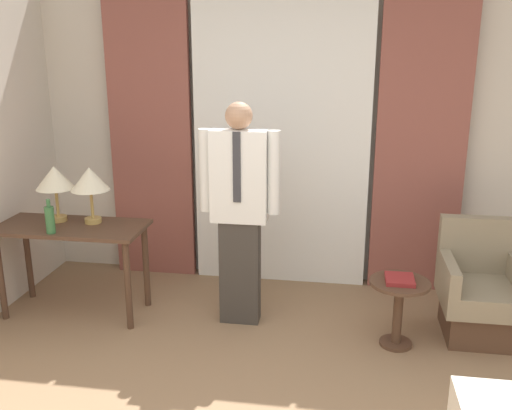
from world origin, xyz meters
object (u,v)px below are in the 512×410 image
table_lamp_right (90,181)px  side_table (399,302)px  person (240,206)px  armchair (480,294)px  table_lamp_left (55,179)px  desk (72,240)px  bottle_near_edge (50,219)px  book (400,279)px

table_lamp_right → side_table: bearing=-5.6°
person → armchair: size_ratio=2.01×
table_lamp_right → person: (1.18, -0.03, -0.15)m
person → table_lamp_left: bearing=178.9°
table_lamp_right → armchair: 3.06m
desk → bottle_near_edge: size_ratio=4.42×
side_table → table_lamp_left: bearing=175.0°
armchair → book: bearing=-156.2°
person → book: (1.17, -0.21, -0.42)m
desk → armchair: armchair is taller
bottle_near_edge → armchair: (3.16, 0.32, -0.53)m
desk → bottle_near_edge: bottle_near_edge is taller
person → side_table: 1.33m
table_lamp_left → armchair: 3.34m
person → book: person is taller
desk → bottle_near_edge: 0.30m
side_table → person: bearing=170.1°
desk → table_lamp_left: size_ratio=2.59×
table_lamp_left → table_lamp_right: 0.29m
person → book: size_ratio=7.85×
table_lamp_left → side_table: table_lamp_left is taller
table_lamp_right → book: (2.35, -0.23, -0.56)m
table_lamp_right → bottle_near_edge: size_ratio=1.70×
bottle_near_edge → person: person is taller
table_lamp_left → bottle_near_edge: size_ratio=1.70×
person → book: 1.26m
armchair → desk: bearing=-177.7°
desk → book: desk is taller
bottle_near_edge → book: (2.55, 0.05, -0.33)m
table_lamp_right → person: 1.19m
armchair → table_lamp_right: bearing=-179.3°
side_table → book: size_ratio=2.29×
armchair → book: armchair is taller
table_lamp_left → book: size_ratio=2.06×
table_lamp_right → person: size_ratio=0.26×
desk → armchair: size_ratio=1.37×
book → table_lamp_left: bearing=174.9°
desk → table_lamp_right: size_ratio=2.59×
table_lamp_left → bottle_near_edge: 0.38m
desk → table_lamp_right: table_lamp_right is taller
bottle_near_edge → side_table: size_ratio=0.53×
side_table → book: 0.17m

